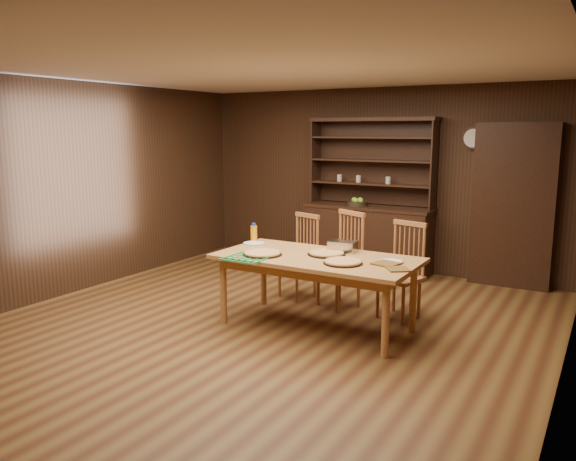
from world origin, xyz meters
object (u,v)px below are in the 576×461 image
Objects in this scene: dining_table at (317,263)px; chair_right at (403,267)px; china_hutch at (368,230)px; juice_bottle at (254,233)px; chair_center at (344,256)px; chair_left at (302,253)px.

dining_table is 1.03m from chair_right.
china_hutch reaches higher than chair_right.
chair_right is 4.91× the size of juice_bottle.
chair_center is (-0.08, 0.84, -0.09)m from dining_table.
chair_left is 0.97× the size of chair_right.
chair_right is 1.71m from juice_bottle.
chair_center is at bearing 10.87° from chair_left.
juice_bottle is (-1.62, -0.48, 0.30)m from chair_right.
juice_bottle is at bearing -99.18° from chair_left.
chair_center reaches higher than juice_bottle.
china_hutch is 1.61m from chair_left.
chair_center is at bearing -76.81° from china_hutch.
dining_table is 2.00× the size of chair_left.
dining_table is 1.04m from juice_bottle.
dining_table is 1.85× the size of chair_center.
chair_left reaches higher than juice_bottle.
china_hutch is at bearing 128.17° from chair_center.
china_hutch reaches higher than chair_left.
chair_center is (0.60, -0.07, 0.05)m from chair_left.
chair_right is at bearing 21.81° from chair_center.
dining_table is at bearing -35.68° from chair_left.
juice_bottle is (-0.97, 0.32, 0.17)m from dining_table.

